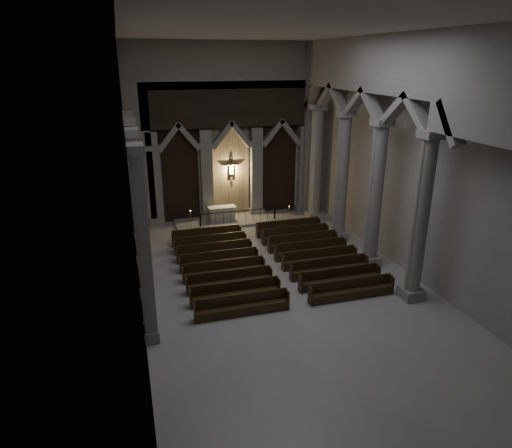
{
  "coord_description": "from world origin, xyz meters",
  "views": [
    {
      "loc": [
        -7.07,
        -19.15,
        10.85
      ],
      "look_at": [
        -0.69,
        3.0,
        2.49
      ],
      "focal_mm": 32.0,
      "sensor_mm": 36.0,
      "label": 1
    }
  ],
  "objects_px": {
    "candle_stand_right": "(289,219)",
    "pews": "(269,262)",
    "altar_rail": "(238,215)",
    "altar": "(222,213)",
    "candle_stand_left": "(191,227)",
    "worshipper": "(270,231)"
  },
  "relations": [
    {
      "from": "altar",
      "to": "pews",
      "type": "relative_size",
      "value": 0.2
    },
    {
      "from": "altar",
      "to": "candle_stand_right",
      "type": "distance_m",
      "value": 4.72
    },
    {
      "from": "altar_rail",
      "to": "candle_stand_right",
      "type": "height_order",
      "value": "candle_stand_right"
    },
    {
      "from": "candle_stand_right",
      "to": "worshipper",
      "type": "distance_m",
      "value": 3.32
    },
    {
      "from": "candle_stand_right",
      "to": "candle_stand_left",
      "type": "bearing_deg",
      "value": 177.67
    },
    {
      "from": "altar_rail",
      "to": "pews",
      "type": "xyz_separation_m",
      "value": [
        0.0,
        -7.11,
        -0.39
      ]
    },
    {
      "from": "candle_stand_left",
      "to": "pews",
      "type": "height_order",
      "value": "candle_stand_left"
    },
    {
      "from": "altar",
      "to": "altar_rail",
      "type": "distance_m",
      "value": 1.33
    },
    {
      "from": "altar",
      "to": "candle_stand_left",
      "type": "distance_m",
      "value": 2.85
    },
    {
      "from": "altar",
      "to": "worshipper",
      "type": "bearing_deg",
      "value": -62.87
    },
    {
      "from": "candle_stand_left",
      "to": "pews",
      "type": "bearing_deg",
      "value": -62.67
    },
    {
      "from": "candle_stand_left",
      "to": "worshipper",
      "type": "xyz_separation_m",
      "value": [
        4.61,
        -2.77,
        0.22
      ]
    },
    {
      "from": "altar_rail",
      "to": "altar",
      "type": "bearing_deg",
      "value": 136.25
    },
    {
      "from": "pews",
      "to": "worshipper",
      "type": "relative_size",
      "value": 7.59
    },
    {
      "from": "candle_stand_right",
      "to": "pews",
      "type": "xyz_separation_m",
      "value": [
        -3.41,
        -6.25,
        -0.05
      ]
    },
    {
      "from": "altar_rail",
      "to": "pews",
      "type": "bearing_deg",
      "value": -90.0
    },
    {
      "from": "candle_stand_right",
      "to": "pews",
      "type": "relative_size",
      "value": 0.14
    },
    {
      "from": "candle_stand_right",
      "to": "altar",
      "type": "bearing_deg",
      "value": 157.81
    },
    {
      "from": "altar",
      "to": "candle_stand_left",
      "type": "bearing_deg",
      "value": -148.07
    },
    {
      "from": "pews",
      "to": "candle_stand_left",
      "type": "bearing_deg",
      "value": 117.33
    },
    {
      "from": "altar_rail",
      "to": "candle_stand_right",
      "type": "bearing_deg",
      "value": -14.23
    },
    {
      "from": "altar",
      "to": "pews",
      "type": "height_order",
      "value": "altar"
    }
  ]
}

